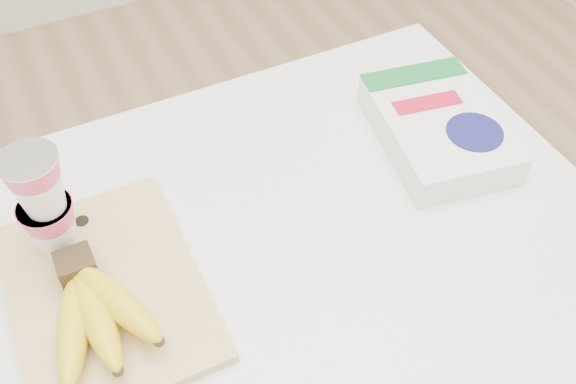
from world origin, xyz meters
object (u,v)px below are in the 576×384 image
(bananas, at_px, (94,311))
(cereal_box, at_px, (438,128))
(cutting_board, at_px, (106,291))
(yogurt_stack, at_px, (44,203))
(table, at_px, (253,379))

(bananas, distance_m, cereal_box, 0.59)
(bananas, bearing_deg, cereal_box, 9.65)
(cereal_box, bearing_deg, bananas, -160.52)
(cutting_board, bearing_deg, yogurt_stack, 110.69)
(table, height_order, cereal_box, cereal_box)
(table, xyz_separation_m, bananas, (-0.21, -0.03, 0.44))
(bananas, xyz_separation_m, cereal_box, (0.58, 0.10, -0.01))
(table, height_order, yogurt_stack, yogurt_stack)
(yogurt_stack, bearing_deg, bananas, -84.40)
(table, height_order, cutting_board, cutting_board)
(bananas, bearing_deg, table, 8.89)
(bananas, bearing_deg, yogurt_stack, 95.60)
(table, bearing_deg, cereal_box, 10.07)
(table, height_order, bananas, bananas)
(yogurt_stack, distance_m, cereal_box, 0.60)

